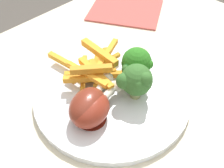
# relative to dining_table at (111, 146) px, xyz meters

# --- Properties ---
(dining_table) EXTENTS (0.90, 0.64, 0.71)m
(dining_table) POSITION_rel_dining_table_xyz_m (0.00, 0.00, 0.00)
(dining_table) COLOR beige
(dining_table) RESTS_ON ground_plane
(dinner_plate) EXTENTS (0.27, 0.27, 0.01)m
(dinner_plate) POSITION_rel_dining_table_xyz_m (-0.01, -0.01, 0.14)
(dinner_plate) COLOR silver
(dinner_plate) RESTS_ON dining_table
(broccoli_floret_front) EXTENTS (0.06, 0.06, 0.06)m
(broccoli_floret_front) POSITION_rel_dining_table_xyz_m (-0.03, 0.02, 0.18)
(broccoli_floret_front) COLOR #939E60
(broccoli_floret_front) RESTS_ON dinner_plate
(broccoli_floret_middle) EXTENTS (0.05, 0.05, 0.07)m
(broccoli_floret_middle) POSITION_rel_dining_table_xyz_m (-0.06, 0.00, 0.19)
(broccoli_floret_middle) COLOR #84BB52
(broccoli_floret_middle) RESTS_ON dinner_plate
(broccoli_floret_back) EXTENTS (0.05, 0.04, 0.06)m
(broccoli_floret_back) POSITION_rel_dining_table_xyz_m (-0.06, 0.00, 0.18)
(broccoli_floret_back) COLOR #86A54A
(broccoli_floret_back) RESTS_ON dinner_plate
(carrot_fries_pile) EXTENTS (0.13, 0.16, 0.05)m
(carrot_fries_pile) POSITION_rel_dining_table_xyz_m (-0.02, -0.06, 0.16)
(carrot_fries_pile) COLOR orange
(carrot_fries_pile) RESTS_ON dinner_plate
(chicken_drumstick_near) EXTENTS (0.11, 0.06, 0.04)m
(chicken_drumstick_near) POSITION_rel_dining_table_xyz_m (0.05, 0.01, 0.17)
(chicken_drumstick_near) COLOR #5E1A11
(chicken_drumstick_near) RESTS_ON dinner_plate
(chicken_drumstick_far) EXTENTS (0.12, 0.07, 0.05)m
(chicken_drumstick_far) POSITION_rel_dining_table_xyz_m (0.04, -0.00, 0.17)
(chicken_drumstick_far) COLOR #4F1810
(chicken_drumstick_far) RESTS_ON dinner_plate
(napkin) EXTENTS (0.21, 0.22, 0.00)m
(napkin) POSITION_rel_dining_table_xyz_m (-0.25, -0.19, 0.13)
(napkin) COLOR #B74C47
(napkin) RESTS_ON dining_table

